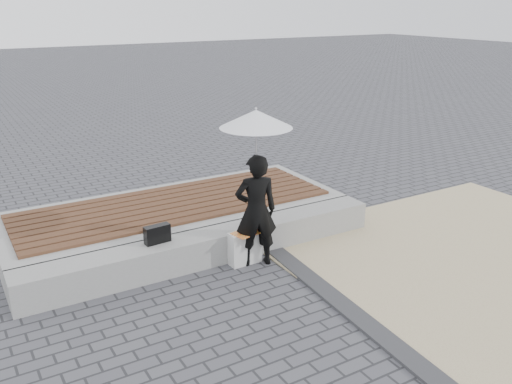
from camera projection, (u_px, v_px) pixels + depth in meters
ground at (275, 315)px, 6.06m from camera, size 80.00×80.00×0.00m
terrazzo_zone at (501, 265)px, 7.19m from camera, size 5.00×5.00×0.02m
edging_band at (357, 316)px, 6.01m from camera, size 0.61×5.20×0.04m
seating_ledge at (210, 246)px, 7.29m from camera, size 5.00×0.45×0.40m
timber_platform at (175, 217)px, 8.26m from camera, size 5.00×2.00×0.40m
timber_decking at (174, 204)px, 8.19m from camera, size 4.60×1.60×0.04m
woman at (256, 211)px, 7.02m from camera, size 0.63×0.50×1.49m
parasol at (256, 119)px, 6.62m from camera, size 0.90×0.90×1.15m
handbag at (157, 234)px, 6.88m from camera, size 0.34×0.14×0.23m
canvas_tote at (245, 248)px, 7.20m from camera, size 0.43×0.19×0.45m
magazine at (247, 233)px, 7.08m from camera, size 0.38×0.31×0.01m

